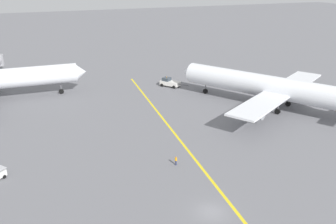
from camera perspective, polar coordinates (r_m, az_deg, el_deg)
ground_plane at (r=53.17m, az=6.66°, el=-14.92°), size 600.00×600.00×0.00m
taxiway_stripe at (r=62.30m, az=5.68°, el=-9.13°), size 12.22×119.47×0.01m
airliner_being_pushed at (r=92.43m, az=15.81°, el=3.58°), size 40.12×46.37×15.18m
pushback_tug at (r=107.34m, az=0.26°, el=4.53°), size 6.29×7.92×2.79m
ground_crew_ramp_agent_by_cones at (r=63.77m, az=1.22°, el=-7.41°), size 0.36×0.36×1.63m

